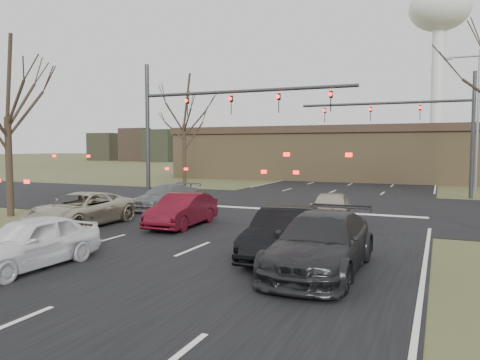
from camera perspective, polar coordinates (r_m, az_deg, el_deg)
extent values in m
plane|color=#454C28|center=(12.66, -12.44, -11.00)|extent=(360.00, 360.00, 0.00)
cube|color=black|center=(70.35, 17.36, 1.21)|extent=(14.00, 300.00, 0.02)
cube|color=black|center=(26.12, 7.13, -3.14)|extent=(200.00, 14.00, 0.02)
cube|color=olive|center=(48.20, 17.09, 2.72)|extent=(42.00, 10.00, 4.60)
cube|color=#38281E|center=(48.22, 17.16, 5.87)|extent=(42.40, 10.40, 0.70)
cylinder|color=silver|center=(130.64, 22.93, 9.76)|extent=(3.20, 3.20, 34.00)
ellipsoid|color=silver|center=(134.48, 23.19, 18.69)|extent=(15.00, 15.00, 11.25)
cylinder|color=#383A3D|center=(27.76, -11.18, 5.48)|extent=(0.24, 0.24, 8.00)
cylinder|color=#383A3D|center=(25.04, 0.36, 10.77)|extent=(12.00, 0.18, 0.18)
imported|color=black|center=(26.43, -6.40, 8.87)|extent=(0.16, 0.20, 1.00)
imported|color=black|center=(25.23, -1.06, 9.12)|extent=(0.16, 0.20, 1.00)
imported|color=black|center=(24.26, 4.77, 9.31)|extent=(0.16, 0.20, 1.00)
imported|color=black|center=(23.55, 11.02, 9.41)|extent=(0.16, 0.20, 1.00)
cylinder|color=#383A3D|center=(32.97, 26.52, 4.90)|extent=(0.24, 0.24, 8.00)
cylinder|color=#383A3D|center=(33.24, 17.02, 8.93)|extent=(11.00, 0.18, 0.18)
imported|color=black|center=(33.01, 21.10, 7.66)|extent=(0.16, 0.20, 1.00)
imported|color=black|center=(33.28, 15.64, 7.74)|extent=(0.16, 0.20, 1.00)
imported|color=black|center=(33.85, 10.31, 7.76)|extent=(0.16, 0.20, 1.00)
cylinder|color=gray|center=(37.02, 26.99, 6.29)|extent=(0.18, 0.18, 10.00)
cylinder|color=gray|center=(37.47, 25.65, 13.38)|extent=(2.00, 0.12, 0.12)
cube|color=gray|center=(37.44, 24.08, 13.36)|extent=(0.50, 0.25, 0.15)
cylinder|color=black|center=(24.54, -26.32, 1.46)|extent=(0.32, 0.32, 4.68)
cylinder|color=black|center=(40.32, -6.79, 3.09)|extent=(0.32, 0.32, 5.23)
imported|color=#B2AD90|center=(20.28, -18.87, -3.45)|extent=(2.42, 5.06, 1.39)
imported|color=white|center=(13.90, -24.25, -6.94)|extent=(1.80, 4.18, 1.40)
imported|color=black|center=(13.89, 5.41, -6.50)|extent=(1.69, 4.47, 1.46)
imported|color=#232326|center=(12.44, 9.86, -7.58)|extent=(2.21, 5.33, 1.54)
imported|color=slate|center=(24.82, -9.06, -2.05)|extent=(2.22, 4.63, 1.30)
imported|color=#4F0B16|center=(19.30, -7.07, -3.68)|extent=(1.66, 4.21, 1.36)
imported|color=#B5A992|center=(19.92, 10.98, -3.43)|extent=(2.16, 4.28, 1.40)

